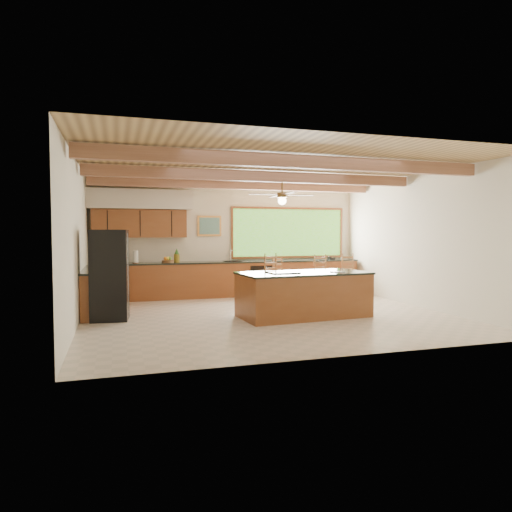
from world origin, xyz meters
name	(u,v)px	position (x,y,z in m)	size (l,w,h in m)	color
ground	(267,315)	(0.00, 0.00, 0.00)	(7.20, 7.20, 0.00)	#BDB09D
room_shell	(250,207)	(-0.17, 0.65, 2.21)	(7.27, 6.54, 3.02)	beige
counter_run	(205,281)	(-0.82, 2.52, 0.46)	(7.12, 3.10, 1.27)	brown
island	(304,294)	(0.64, -0.37, 0.45)	(2.64, 1.40, 0.91)	brown
refrigerator	(110,275)	(-3.05, 0.40, 0.87)	(0.74, 0.72, 1.73)	black
bar_stool_a	(274,273)	(0.97, 2.39, 0.64)	(0.50, 0.50, 1.08)	brown
bar_stool_b	(267,273)	(0.57, 1.78, 0.70)	(0.54, 0.54, 1.18)	brown
bar_stool_c	(345,270)	(3.04, 2.39, 0.66)	(0.41, 0.41, 1.12)	brown
bar_stool_d	(318,271)	(2.24, 2.39, 0.65)	(0.41, 0.41, 1.11)	brown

